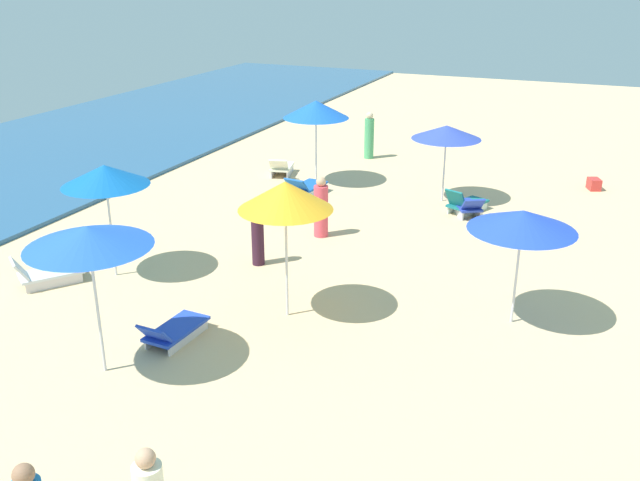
# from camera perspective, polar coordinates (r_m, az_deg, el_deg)

# --- Properties ---
(umbrella_0) EXTENTS (1.87, 1.87, 2.55)m
(umbrella_0) POSITION_cam_1_polar(r_m,az_deg,el_deg) (15.63, -17.12, 5.09)
(umbrella_0) COLOR silver
(umbrella_0) RESTS_ON ground_plane
(lounge_chair_0_0) EXTENTS (1.52, 1.36, 0.69)m
(lounge_chair_0_0) POSITION_cam_1_polar(r_m,az_deg,el_deg) (16.33, -21.43, -2.52)
(lounge_chair_0_0) COLOR silver
(lounge_chair_0_0) RESTS_ON ground_plane
(umbrella_1) EXTENTS (1.99, 1.99, 2.25)m
(umbrella_1) POSITION_cam_1_polar(r_m,az_deg,el_deg) (20.51, 10.27, 8.67)
(umbrella_1) COLOR silver
(umbrella_1) RESTS_ON ground_plane
(lounge_chair_1_0) EXTENTS (1.50, 1.09, 0.78)m
(lounge_chair_1_0) POSITION_cam_1_polar(r_m,az_deg,el_deg) (20.06, 11.75, 2.96)
(lounge_chair_1_0) COLOR silver
(lounge_chair_1_0) RESTS_ON ground_plane
(lounge_chair_1_1) EXTENTS (1.39, 1.15, 0.66)m
(lounge_chair_1_1) POSITION_cam_1_polar(r_m,az_deg,el_deg) (19.83, 11.91, 2.73)
(lounge_chair_1_1) COLOR silver
(lounge_chair_1_1) RESTS_ON ground_plane
(umbrella_2) EXTENTS (2.05, 2.05, 2.65)m
(umbrella_2) POSITION_cam_1_polar(r_m,az_deg,el_deg) (11.72, -18.37, 0.29)
(umbrella_2) COLOR silver
(umbrella_2) RESTS_ON ground_plane
(lounge_chair_2_0) EXTENTS (1.46, 0.70, 0.59)m
(lounge_chair_2_0) POSITION_cam_1_polar(r_m,az_deg,el_deg) (13.26, -11.89, -7.22)
(lounge_chair_2_0) COLOR silver
(lounge_chair_2_0) RESTS_ON ground_plane
(umbrella_4) EXTENTS (1.81, 1.81, 2.77)m
(umbrella_4) POSITION_cam_1_polar(r_m,az_deg,el_deg) (13.07, -2.84, 3.67)
(umbrella_4) COLOR silver
(umbrella_4) RESTS_ON ground_plane
(umbrella_5) EXTENTS (2.04, 2.04, 2.64)m
(umbrella_5) POSITION_cam_1_polar(r_m,az_deg,el_deg) (21.87, -0.33, 10.64)
(umbrella_5) COLOR silver
(umbrella_5) RESTS_ON ground_plane
(lounge_chair_5_0) EXTENTS (1.39, 0.91, 0.69)m
(lounge_chair_5_0) POSITION_cam_1_polar(r_m,az_deg,el_deg) (23.24, -3.16, 5.96)
(lounge_chair_5_0) COLOR silver
(lounge_chair_5_0) RESTS_ON ground_plane
(lounge_chair_5_1) EXTENTS (1.60, 0.82, 0.71)m
(lounge_chair_5_1) POSITION_cam_1_polar(r_m,az_deg,el_deg) (21.08, -1.18, 4.36)
(lounge_chair_5_1) COLOR silver
(lounge_chair_5_1) RESTS_ON ground_plane
(umbrella_7) EXTENTS (2.02, 2.02, 2.30)m
(umbrella_7) POSITION_cam_1_polar(r_m,az_deg,el_deg) (13.43, 16.17, 1.58)
(umbrella_7) COLOR silver
(umbrella_7) RESTS_ON ground_plane
(beachgoer_0) EXTENTS (0.50, 0.50, 1.58)m
(beachgoer_0) POSITION_cam_1_polar(r_m,az_deg,el_deg) (17.77, 0.08, 2.60)
(beachgoer_0) COLOR #EA4A58
(beachgoer_0) RESTS_ON ground_plane
(beachgoer_2) EXTENTS (0.39, 0.39, 1.54)m
(beachgoer_2) POSITION_cam_1_polar(r_m,az_deg,el_deg) (16.11, -5.10, 0.48)
(beachgoer_2) COLOR #361A2B
(beachgoer_2) RESTS_ON ground_plane
(beachgoer_3) EXTENTS (0.46, 0.46, 1.67)m
(beachgoer_3) POSITION_cam_1_polar(r_m,az_deg,el_deg) (25.34, 4.03, 8.44)
(beachgoer_3) COLOR #4BA86A
(beachgoer_3) RESTS_ON ground_plane
(beach_ball_0) EXTENTS (0.33, 0.33, 0.33)m
(beach_ball_0) POSITION_cam_1_polar(r_m,az_deg,el_deg) (18.81, 18.72, 0.68)
(beach_ball_0) COLOR #F13A3A
(beach_ball_0) RESTS_ON ground_plane
(cooler_box_1) EXTENTS (0.56, 0.48, 0.35)m
(cooler_box_1) POSITION_cam_1_polar(r_m,az_deg,el_deg) (23.34, 21.42, 4.30)
(cooler_box_1) COLOR red
(cooler_box_1) RESTS_ON ground_plane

